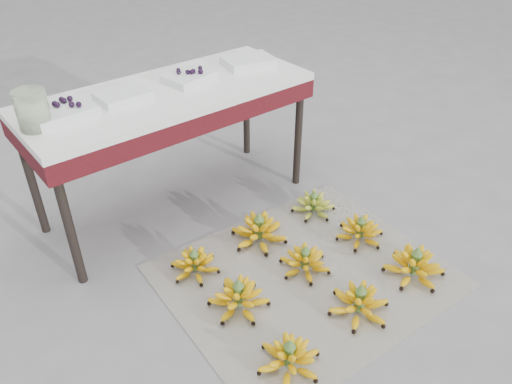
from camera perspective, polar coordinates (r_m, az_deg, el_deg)
ground at (r=2.35m, az=4.40°, el=-11.09°), size 60.00×60.00×0.00m
newspaper_mat at (r=2.41m, az=5.63°, el=-9.52°), size 1.31×1.13×0.01m
bunch_front_left at (r=2.02m, az=3.81°, el=-18.37°), size 0.32×0.32×0.15m
bunch_front_center at (r=2.24m, az=11.72°, el=-12.31°), size 0.29×0.29×0.16m
bunch_front_right at (r=2.48m, az=17.64°, el=-8.03°), size 0.29×0.29×0.17m
bunch_mid_left at (r=2.22m, az=-2.00°, el=-11.97°), size 0.31×0.31×0.16m
bunch_mid_center at (r=2.41m, az=5.61°, el=-7.91°), size 0.31×0.31×0.15m
bunch_mid_right at (r=2.63m, az=11.80°, el=-4.40°), size 0.30×0.30×0.15m
bunch_back_left at (r=2.40m, az=-7.00°, el=-8.15°), size 0.27×0.27×0.14m
bunch_back_center at (r=2.56m, az=0.35°, el=-4.50°), size 0.30×0.30×0.18m
bunch_back_right at (r=2.78m, az=6.57°, el=-1.45°), size 0.29×0.29×0.15m
vendor_table at (r=2.59m, az=-9.88°, el=9.82°), size 1.46×0.58×0.70m
tray_far_left at (r=2.38m, az=-21.27°, el=8.53°), size 0.28×0.21×0.07m
tray_left at (r=2.48m, az=-14.94°, el=10.58°), size 0.24×0.18×0.04m
tray_right at (r=2.64m, az=-7.61°, el=12.91°), size 0.28×0.22×0.06m
tray_far_right at (r=2.84m, az=-0.88°, el=14.70°), size 0.30×0.24×0.04m
glass_jar at (r=2.29m, az=-24.19°, el=8.55°), size 0.14×0.14×0.17m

